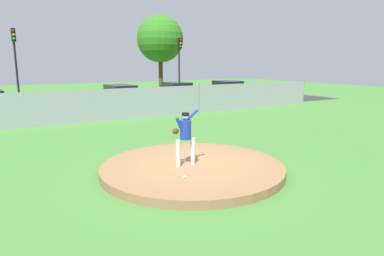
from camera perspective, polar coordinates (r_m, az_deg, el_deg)
name	(u,v)px	position (r m, az deg, el deg)	size (l,w,h in m)	color
ground_plane	(124,135)	(15.40, -11.42, -1.18)	(80.00, 80.00, 0.00)	#427A33
asphalt_strip	(80,112)	(23.48, -18.35, 2.64)	(44.00, 7.00, 0.01)	#2B2B2D
pitchers_mound	(192,168)	(10.07, 0.07, -6.78)	(5.39, 5.39, 0.23)	olive
pitcher_youth	(185,133)	(9.70, -1.16, -0.87)	(0.81, 0.32, 1.64)	silver
baseball	(185,177)	(8.85, -1.21, -8.29)	(0.07, 0.07, 0.07)	white
chainlink_fence	(98,106)	(19.03, -15.54, 3.65)	(32.18, 0.07, 1.88)	gray
parked_car_burgundy	(177,94)	(26.24, -2.58, 5.78)	(2.09, 4.26, 1.70)	maroon
parked_car_champagne	(121,97)	(24.64, -11.97, 5.17)	(1.93, 4.65, 1.64)	tan
parked_car_teal	(227,92)	(28.25, 6.01, 6.12)	(1.89, 4.06, 1.71)	#146066
traffic_cone_orange	(164,107)	(22.58, -4.76, 3.51)	(0.40, 0.40, 0.55)	orange
traffic_light_near	(15,55)	(27.35, -27.70, 10.92)	(0.28, 0.46, 5.54)	black
traffic_light_far	(180,58)	(30.20, -2.12, 11.73)	(0.28, 0.46, 5.27)	black
tree_bushy_near	(160,39)	(34.49, -5.40, 14.70)	(4.57, 4.57, 7.75)	#4C331E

